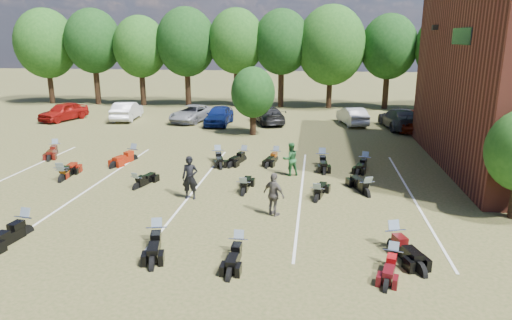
% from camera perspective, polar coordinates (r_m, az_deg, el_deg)
% --- Properties ---
extents(ground, '(160.00, 160.00, 0.00)m').
position_cam_1_polar(ground, '(18.68, -0.85, -6.78)').
color(ground, brown).
rests_on(ground, ground).
extents(car_0, '(3.06, 4.83, 1.53)m').
position_cam_1_polar(car_0, '(42.68, -22.92, 5.60)').
color(car_0, maroon).
rests_on(car_0, ground).
extents(car_1, '(2.21, 4.92, 1.57)m').
position_cam_1_polar(car_1, '(41.18, -15.84, 5.94)').
color(car_1, silver).
rests_on(car_1, ground).
extents(car_2, '(3.32, 5.36, 1.38)m').
position_cam_1_polar(car_2, '(39.17, -8.03, 5.78)').
color(car_2, gray).
rests_on(car_2, ground).
extents(car_3, '(3.62, 5.22, 1.40)m').
position_cam_1_polar(car_3, '(37.97, 1.49, 5.65)').
color(car_3, black).
rests_on(car_3, ground).
extents(car_4, '(1.89, 4.54, 1.54)m').
position_cam_1_polar(car_4, '(37.51, -4.64, 5.59)').
color(car_4, navy).
rests_on(car_4, ground).
extents(car_5, '(2.50, 4.59, 1.43)m').
position_cam_1_polar(car_5, '(38.26, 11.95, 5.42)').
color(car_5, '#AEAFAA').
rests_on(car_5, ground).
extents(car_6, '(2.72, 5.53, 1.51)m').
position_cam_1_polar(car_6, '(37.07, 18.91, 4.68)').
color(car_6, '#551304').
rests_on(car_6, ground).
extents(car_7, '(2.94, 5.75, 1.60)m').
position_cam_1_polar(car_7, '(37.45, 17.50, 4.97)').
color(car_7, '#313236').
rests_on(car_7, ground).
extents(person_black, '(0.74, 0.51, 1.94)m').
position_cam_1_polar(person_black, '(20.31, -8.25, -2.21)').
color(person_black, black).
rests_on(person_black, ground).
extents(person_green, '(1.05, 0.97, 1.74)m').
position_cam_1_polar(person_green, '(23.61, 4.32, 0.13)').
color(person_green, '#225C2C').
rests_on(person_green, ground).
extents(person_grey, '(1.10, 0.96, 1.78)m').
position_cam_1_polar(person_grey, '(18.26, 2.25, -4.33)').
color(person_grey, '#524C46').
rests_on(person_grey, ground).
extents(motorcycle_1, '(1.08, 2.53, 1.37)m').
position_cam_1_polar(motorcycle_1, '(18.87, -26.83, -8.28)').
color(motorcycle_1, black).
rests_on(motorcycle_1, ground).
extents(motorcycle_3, '(1.26, 2.41, 1.28)m').
position_cam_1_polar(motorcycle_3, '(16.50, -12.19, -10.23)').
color(motorcycle_3, black).
rests_on(motorcycle_3, ground).
extents(motorcycle_4, '(0.70, 2.10, 1.17)m').
position_cam_1_polar(motorcycle_4, '(15.42, -2.19, -11.77)').
color(motorcycle_4, black).
rests_on(motorcycle_4, ground).
extents(motorcycle_5, '(1.49, 2.55, 1.36)m').
position_cam_1_polar(motorcycle_5, '(16.53, 16.80, -10.51)').
color(motorcycle_5, black).
rests_on(motorcycle_5, ground).
extents(motorcycle_6, '(1.14, 2.09, 1.11)m').
position_cam_1_polar(motorcycle_6, '(15.32, 16.62, -12.63)').
color(motorcycle_6, '#480A0F').
rests_on(motorcycle_6, ground).
extents(motorcycle_7, '(1.08, 2.52, 1.36)m').
position_cam_1_polar(motorcycle_7, '(24.82, -23.05, -2.42)').
color(motorcycle_7, maroon).
rests_on(motorcycle_7, ground).
extents(motorcycle_8, '(0.79, 2.04, 1.12)m').
position_cam_1_polar(motorcycle_8, '(24.82, -23.04, -2.42)').
color(motorcycle_8, black).
rests_on(motorcycle_8, ground).
extents(motorcycle_10, '(1.13, 2.14, 1.14)m').
position_cam_1_polar(motorcycle_10, '(22.42, -14.65, -3.49)').
color(motorcycle_10, black).
rests_on(motorcycle_10, ground).
extents(motorcycle_11, '(1.11, 2.21, 1.18)m').
position_cam_1_polar(motorcycle_11, '(20.30, 7.60, -5.09)').
color(motorcycle_11, black).
rests_on(motorcycle_11, ground).
extents(motorcycle_12, '(0.71, 2.12, 1.18)m').
position_cam_1_polar(motorcycle_12, '(20.95, -1.58, -4.31)').
color(motorcycle_12, black).
rests_on(motorcycle_12, ground).
extents(motorcycle_13, '(1.44, 2.45, 1.30)m').
position_cam_1_polar(motorcycle_13, '(21.37, 13.62, -4.35)').
color(motorcycle_13, black).
rests_on(motorcycle_13, ground).
extents(motorcycle_14, '(1.39, 2.39, 1.27)m').
position_cam_1_polar(motorcycle_14, '(30.70, -23.73, 0.72)').
color(motorcycle_14, '#440E09').
rests_on(motorcycle_14, ground).
extents(motorcycle_15, '(1.37, 2.51, 1.34)m').
position_cam_1_polar(motorcycle_15, '(27.60, -15.08, -0.02)').
color(motorcycle_15, maroon).
rests_on(motorcycle_15, ground).
extents(motorcycle_16, '(1.35, 2.38, 1.26)m').
position_cam_1_polar(motorcycle_16, '(26.62, -4.77, -0.09)').
color(motorcycle_16, black).
rests_on(motorcycle_16, ground).
extents(motorcycle_17, '(1.11, 2.21, 1.18)m').
position_cam_1_polar(motorcycle_17, '(26.56, 2.47, -0.08)').
color(motorcycle_17, black).
rests_on(motorcycle_17, ground).
extents(motorcycle_18, '(1.33, 2.32, 1.23)m').
position_cam_1_polar(motorcycle_18, '(26.59, -1.58, -0.06)').
color(motorcycle_18, black).
rests_on(motorcycle_18, ground).
extents(motorcycle_19, '(0.90, 2.43, 1.33)m').
position_cam_1_polar(motorcycle_19, '(25.94, 8.23, -0.61)').
color(motorcycle_19, black).
rests_on(motorcycle_19, ground).
extents(motorcycle_20, '(1.33, 2.30, 1.22)m').
position_cam_1_polar(motorcycle_20, '(25.86, 13.38, -0.92)').
color(motorcycle_20, black).
rests_on(motorcycle_20, ground).
extents(tree_line, '(56.00, 6.00, 9.79)m').
position_cam_1_polar(tree_line, '(46.28, 3.25, 14.32)').
color(tree_line, black).
rests_on(tree_line, ground).
extents(young_tree_midfield, '(3.20, 3.20, 4.70)m').
position_cam_1_polar(young_tree_midfield, '(33.19, -0.39, 8.44)').
color(young_tree_midfield, black).
rests_on(young_tree_midfield, ground).
extents(parking_lines, '(20.10, 14.00, 0.01)m').
position_cam_1_polar(parking_lines, '(22.03, -7.46, -3.43)').
color(parking_lines, silver).
rests_on(parking_lines, ground).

